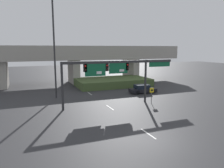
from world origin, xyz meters
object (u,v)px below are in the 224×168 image
at_px(highway_light_pole_near, 54,36).
at_px(parked_sedan_near_right, 143,89).
at_px(speed_limit_sign, 152,93).
at_px(signal_gantry, 115,69).

height_order(highway_light_pole_near, parked_sedan_near_right, highway_light_pole_near).
height_order(speed_limit_sign, parked_sedan_near_right, speed_limit_sign).
distance_m(speed_limit_sign, highway_light_pole_near, 15.62).
distance_m(signal_gantry, highway_light_pole_near, 10.30).
xyz_separation_m(speed_limit_sign, parked_sedan_near_right, (2.36, 6.47, -0.76)).
bearing_deg(signal_gantry, speed_limit_sign, -14.85).
height_order(signal_gantry, speed_limit_sign, signal_gantry).
bearing_deg(highway_light_pole_near, speed_limit_sign, -35.44).
distance_m(highway_light_pole_near, parked_sedan_near_right, 15.92).
xyz_separation_m(speed_limit_sign, highway_light_pole_near, (-11.15, 7.94, 7.51)).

